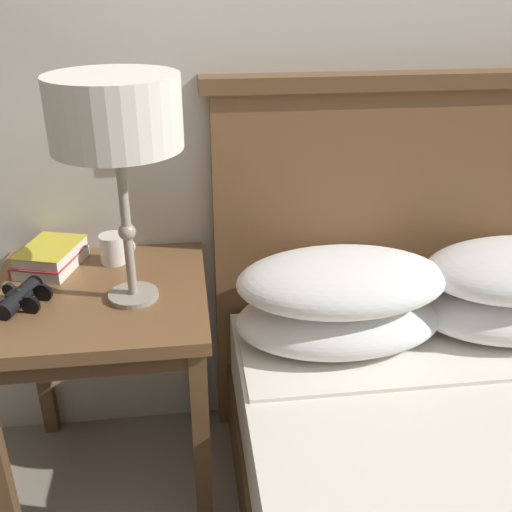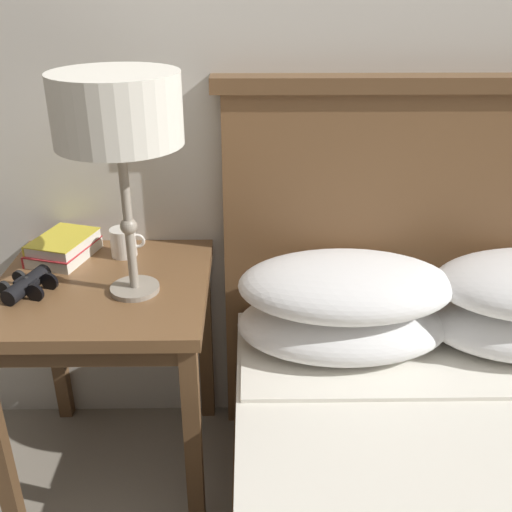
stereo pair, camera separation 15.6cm
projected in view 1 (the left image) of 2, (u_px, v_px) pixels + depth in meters
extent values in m
cube|color=beige|center=(290.00, 29.00, 1.67)|extent=(8.00, 0.06, 2.60)
cube|color=brown|center=(98.00, 296.00, 1.61)|extent=(0.58, 0.58, 0.04)
cube|color=brown|center=(100.00, 310.00, 1.63)|extent=(0.55, 0.55, 0.05)
cube|color=brown|center=(202.00, 451.00, 1.56)|extent=(0.04, 0.04, 0.64)
cube|color=brown|center=(39.00, 352.00, 1.96)|extent=(0.04, 0.04, 0.64)
cube|color=brown|center=(195.00, 341.00, 2.01)|extent=(0.04, 0.04, 0.64)
cube|color=white|center=(439.00, 354.00, 1.70)|extent=(1.12, 0.28, 0.01)
cube|color=brown|center=(401.00, 266.00, 1.96)|extent=(1.22, 0.06, 1.14)
cube|color=brown|center=(423.00, 80.00, 1.70)|extent=(1.28, 0.10, 0.04)
ellipsoid|color=white|center=(339.00, 319.00, 1.74)|extent=(0.60, 0.36, 0.15)
ellipsoid|color=white|center=(342.00, 281.00, 1.68)|extent=(0.60, 0.36, 0.15)
cylinder|color=gray|center=(134.00, 295.00, 1.56)|extent=(0.13, 0.13, 0.01)
cylinder|color=gray|center=(126.00, 225.00, 1.48)|extent=(0.02, 0.02, 0.39)
sphere|color=gray|center=(127.00, 232.00, 1.48)|extent=(0.04, 0.04, 0.04)
cylinder|color=silver|center=(115.00, 112.00, 1.35)|extent=(0.31, 0.31, 0.17)
cube|color=silver|center=(51.00, 262.00, 1.72)|extent=(0.19, 0.23, 0.03)
cube|color=#B2282D|center=(50.00, 256.00, 1.71)|extent=(0.20, 0.24, 0.00)
cube|color=#B2282D|center=(28.00, 260.00, 1.73)|extent=(0.06, 0.20, 0.04)
cube|color=silver|center=(50.00, 251.00, 1.70)|extent=(0.19, 0.22, 0.03)
cube|color=gold|center=(49.00, 247.00, 1.70)|extent=(0.19, 0.23, 0.00)
cube|color=gold|center=(28.00, 250.00, 1.71)|extent=(0.06, 0.18, 0.03)
cylinder|color=black|center=(13.00, 304.00, 1.49)|extent=(0.07, 0.10, 0.04)
cylinder|color=black|center=(31.00, 305.00, 1.49)|extent=(0.05, 0.02, 0.05)
cylinder|color=black|center=(26.00, 291.00, 1.55)|extent=(0.07, 0.10, 0.04)
cylinder|color=black|center=(43.00, 293.00, 1.54)|extent=(0.05, 0.02, 0.05)
cylinder|color=black|center=(9.00, 290.00, 1.56)|extent=(0.04, 0.02, 0.04)
cube|color=black|center=(19.00, 295.00, 1.52)|extent=(0.07, 0.05, 0.01)
cylinder|color=black|center=(19.00, 293.00, 1.52)|extent=(0.02, 0.02, 0.02)
cylinder|color=silver|center=(113.00, 249.00, 1.74)|extent=(0.08, 0.08, 0.08)
torus|color=silver|center=(128.00, 247.00, 1.74)|extent=(0.05, 0.01, 0.05)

